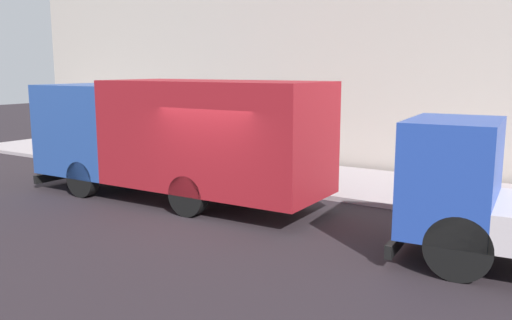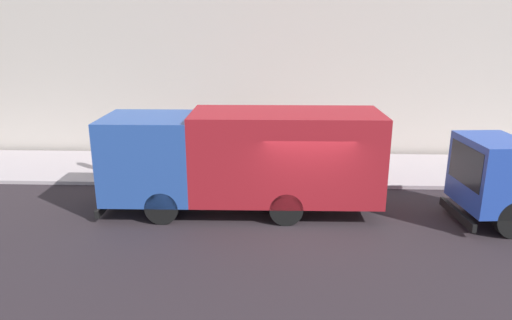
{
  "view_description": "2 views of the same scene",
  "coord_description": "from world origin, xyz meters",
  "px_view_note": "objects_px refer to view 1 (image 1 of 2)",
  "views": [
    {
      "loc": [
        -9.31,
        -7.14,
        3.36
      ],
      "look_at": [
        1.39,
        -0.3,
        1.18
      ],
      "focal_mm": 37.48,
      "sensor_mm": 36.0,
      "label": 1
    },
    {
      "loc": [
        -12.32,
        1.01,
        5.54
      ],
      "look_at": [
        1.65,
        1.53,
        1.4
      ],
      "focal_mm": 32.42,
      "sensor_mm": 36.0,
      "label": 2
    }
  ],
  "objects_px": {
    "large_utility_truck": "(173,134)",
    "pedestrian_standing": "(189,136)",
    "small_flatbed_truck": "(510,201)",
    "pedestrian_third": "(119,134)",
    "pedestrian_walking": "(277,137)",
    "street_sign_post": "(259,133)"
  },
  "relations": [
    {
      "from": "small_flatbed_truck",
      "to": "pedestrian_third",
      "type": "relative_size",
      "value": 2.9
    },
    {
      "from": "large_utility_truck",
      "to": "small_flatbed_truck",
      "type": "xyz_separation_m",
      "value": [
        -0.63,
        -7.96,
        -0.55
      ]
    },
    {
      "from": "pedestrian_standing",
      "to": "street_sign_post",
      "type": "height_order",
      "value": "street_sign_post"
    },
    {
      "from": "street_sign_post",
      "to": "pedestrian_standing",
      "type": "bearing_deg",
      "value": 68.03
    },
    {
      "from": "large_utility_truck",
      "to": "pedestrian_walking",
      "type": "height_order",
      "value": "large_utility_truck"
    },
    {
      "from": "pedestrian_walking",
      "to": "pedestrian_standing",
      "type": "distance_m",
      "value": 3.06
    },
    {
      "from": "small_flatbed_truck",
      "to": "pedestrian_standing",
      "type": "height_order",
      "value": "small_flatbed_truck"
    },
    {
      "from": "large_utility_truck",
      "to": "street_sign_post",
      "type": "height_order",
      "value": "large_utility_truck"
    },
    {
      "from": "pedestrian_walking",
      "to": "large_utility_truck",
      "type": "bearing_deg",
      "value": 2.92
    },
    {
      "from": "pedestrian_standing",
      "to": "street_sign_post",
      "type": "xyz_separation_m",
      "value": [
        -1.55,
        -3.85,
        0.52
      ]
    },
    {
      "from": "pedestrian_standing",
      "to": "large_utility_truck",
      "type": "bearing_deg",
      "value": -51.98
    },
    {
      "from": "large_utility_truck",
      "to": "pedestrian_standing",
      "type": "xyz_separation_m",
      "value": [
        3.91,
        2.77,
        -0.67
      ]
    },
    {
      "from": "small_flatbed_truck",
      "to": "pedestrian_walking",
      "type": "xyz_separation_m",
      "value": [
        6.24,
        8.17,
        -0.15
      ]
    },
    {
      "from": "large_utility_truck",
      "to": "pedestrian_walking",
      "type": "xyz_separation_m",
      "value": [
        5.61,
        0.22,
        -0.7
      ]
    },
    {
      "from": "large_utility_truck",
      "to": "small_flatbed_truck",
      "type": "distance_m",
      "value": 8.0
    },
    {
      "from": "small_flatbed_truck",
      "to": "pedestrian_third",
      "type": "xyz_separation_m",
      "value": [
        3.79,
        13.31,
        -0.14
      ]
    },
    {
      "from": "large_utility_truck",
      "to": "small_flatbed_truck",
      "type": "height_order",
      "value": "large_utility_truck"
    },
    {
      "from": "pedestrian_walking",
      "to": "pedestrian_third",
      "type": "bearing_deg",
      "value": -63.76
    },
    {
      "from": "pedestrian_third",
      "to": "pedestrian_walking",
      "type": "bearing_deg",
      "value": -124.81
    },
    {
      "from": "large_utility_truck",
      "to": "street_sign_post",
      "type": "xyz_separation_m",
      "value": [
        2.36,
        -1.08,
        -0.15
      ]
    },
    {
      "from": "small_flatbed_truck",
      "to": "pedestrian_third",
      "type": "height_order",
      "value": "small_flatbed_truck"
    },
    {
      "from": "large_utility_truck",
      "to": "pedestrian_standing",
      "type": "height_order",
      "value": "large_utility_truck"
    }
  ]
}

